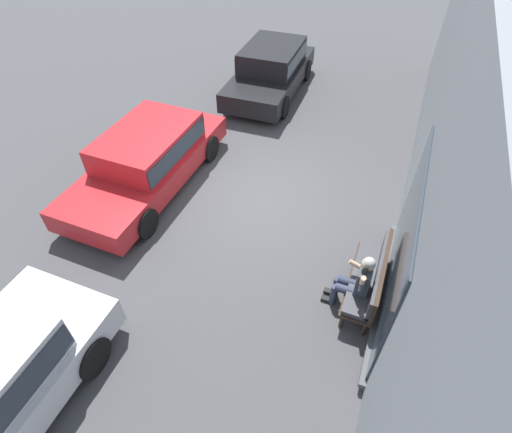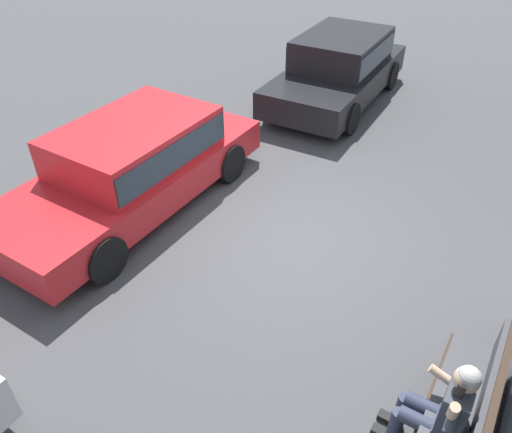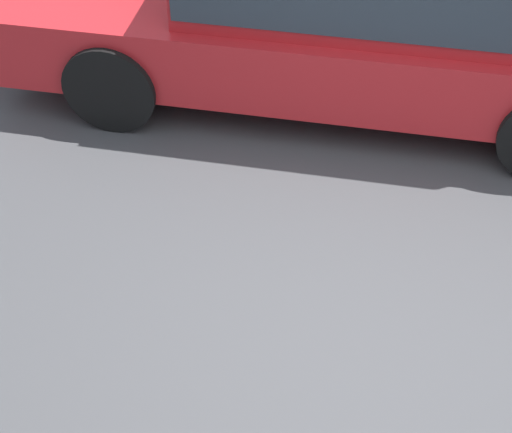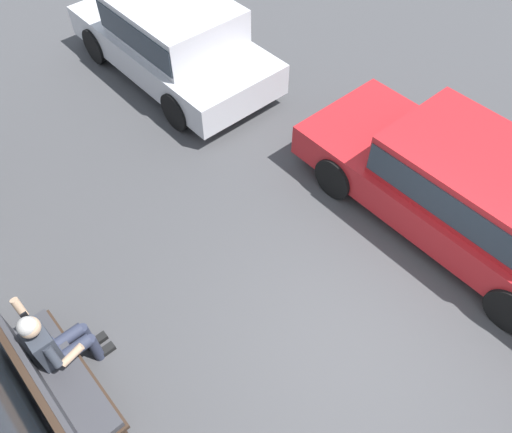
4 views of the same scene
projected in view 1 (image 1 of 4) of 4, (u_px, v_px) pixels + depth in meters
The scene contains 6 objects.
ground_plane at pixel (256, 198), 9.32m from camera, with size 60.00×60.00×0.00m, color #424244.
building_facade at pixel (443, 138), 6.69m from camera, with size 18.00×0.51×4.94m.
bench at pixel (371, 277), 6.99m from camera, with size 1.77×0.55×0.97m.
person_on_phone at pixel (357, 281), 6.76m from camera, with size 0.73×0.74×1.31m.
parked_car_near at pixel (271, 68), 12.54m from camera, with size 4.38×2.04×1.47m.
parked_car_mid at pixel (148, 156), 9.22m from camera, with size 4.71×1.97×1.38m.
Camera 1 is at (6.48, 2.60, 6.18)m, focal length 28.00 mm.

